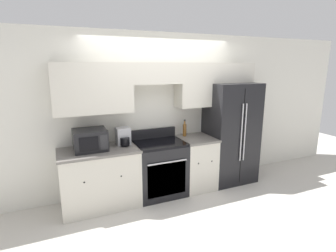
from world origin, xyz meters
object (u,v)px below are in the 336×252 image
at_px(microwave, 90,140).
at_px(refrigerator, 229,133).
at_px(oven_range, 160,168).
at_px(bottle, 185,130).

bearing_deg(microwave, refrigerator, 0.49).
relative_size(refrigerator, microwave, 3.87).
xyz_separation_m(oven_range, refrigerator, (1.38, 0.06, 0.44)).
bearing_deg(refrigerator, bottle, 171.84).
xyz_separation_m(oven_range, bottle, (0.54, 0.18, 0.55)).
height_order(oven_range, microwave, microwave).
xyz_separation_m(microwave, bottle, (1.59, 0.14, -0.04)).
distance_m(refrigerator, bottle, 0.86).
bearing_deg(bottle, oven_range, -161.84).
relative_size(oven_range, microwave, 2.27).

